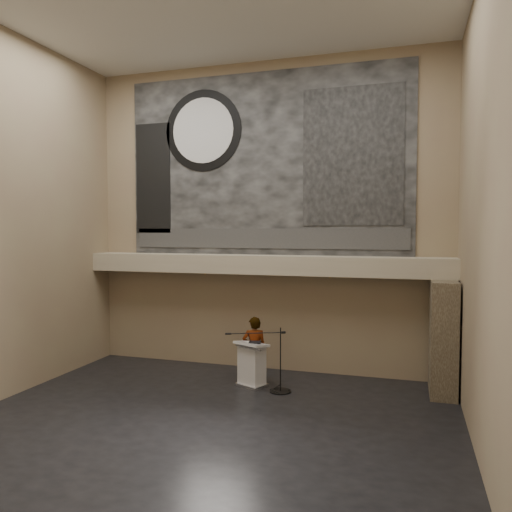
% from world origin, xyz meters
% --- Properties ---
extents(floor, '(10.00, 10.00, 0.00)m').
position_xyz_m(floor, '(0.00, 0.00, 0.00)').
color(floor, black).
rests_on(floor, ground).
extents(wall_back, '(10.00, 0.02, 8.50)m').
position_xyz_m(wall_back, '(0.00, 4.00, 4.25)').
color(wall_back, '#846B54').
rests_on(wall_back, floor).
extents(wall_front, '(10.00, 0.02, 8.50)m').
position_xyz_m(wall_front, '(0.00, -4.00, 4.25)').
color(wall_front, '#846B54').
rests_on(wall_front, floor).
extents(wall_left, '(0.02, 8.00, 8.50)m').
position_xyz_m(wall_left, '(-5.00, 0.00, 4.25)').
color(wall_left, '#846B54').
rests_on(wall_left, floor).
extents(wall_right, '(0.02, 8.00, 8.50)m').
position_xyz_m(wall_right, '(5.00, 0.00, 4.25)').
color(wall_right, '#846B54').
rests_on(wall_right, floor).
extents(soffit, '(10.00, 0.80, 0.50)m').
position_xyz_m(soffit, '(0.00, 3.60, 2.95)').
color(soffit, tan).
rests_on(soffit, wall_back).
extents(sprinkler_left, '(0.04, 0.04, 0.06)m').
position_xyz_m(sprinkler_left, '(-1.60, 3.55, 2.67)').
color(sprinkler_left, '#B2893D').
rests_on(sprinkler_left, soffit).
extents(sprinkler_right, '(0.04, 0.04, 0.06)m').
position_xyz_m(sprinkler_right, '(1.90, 3.55, 2.67)').
color(sprinkler_right, '#B2893D').
rests_on(sprinkler_right, soffit).
extents(banner, '(8.00, 0.05, 5.00)m').
position_xyz_m(banner, '(0.00, 3.97, 5.70)').
color(banner, black).
rests_on(banner, wall_back).
extents(banner_text_strip, '(7.76, 0.02, 0.55)m').
position_xyz_m(banner_text_strip, '(0.00, 3.93, 3.65)').
color(banner_text_strip, '#2D2D2D').
rests_on(banner_text_strip, banner).
extents(banner_clock_rim, '(2.30, 0.02, 2.30)m').
position_xyz_m(banner_clock_rim, '(-1.80, 3.93, 6.70)').
color(banner_clock_rim, black).
rests_on(banner_clock_rim, banner).
extents(banner_clock_face, '(1.84, 0.02, 1.84)m').
position_xyz_m(banner_clock_face, '(-1.80, 3.91, 6.70)').
color(banner_clock_face, silver).
rests_on(banner_clock_face, banner).
extents(banner_building_print, '(2.60, 0.02, 3.60)m').
position_xyz_m(banner_building_print, '(2.40, 3.93, 5.80)').
color(banner_building_print, black).
rests_on(banner_building_print, banner).
extents(banner_brick_print, '(1.10, 0.02, 3.20)m').
position_xyz_m(banner_brick_print, '(-3.40, 3.93, 5.40)').
color(banner_brick_print, black).
rests_on(banner_brick_print, banner).
extents(stone_pier, '(0.60, 1.40, 2.70)m').
position_xyz_m(stone_pier, '(4.65, 3.15, 1.35)').
color(stone_pier, '#433829').
rests_on(stone_pier, floor).
extents(lectern, '(0.92, 0.81, 1.14)m').
position_xyz_m(lectern, '(0.16, 2.32, 0.55)').
color(lectern, silver).
rests_on(lectern, floor).
extents(binder, '(0.31, 0.27, 0.04)m').
position_xyz_m(binder, '(0.25, 2.29, 1.12)').
color(binder, black).
rests_on(binder, lectern).
extents(papers, '(0.29, 0.34, 0.00)m').
position_xyz_m(papers, '(0.02, 2.26, 1.10)').
color(papers, silver).
rests_on(papers, lectern).
extents(speaker_person, '(0.71, 0.58, 1.69)m').
position_xyz_m(speaker_person, '(0.11, 2.69, 0.84)').
color(speaker_person, silver).
rests_on(speaker_person, floor).
extents(mic_stand, '(1.47, 0.81, 1.55)m').
position_xyz_m(mic_stand, '(0.89, 2.13, 0.24)').
color(mic_stand, black).
rests_on(mic_stand, floor).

